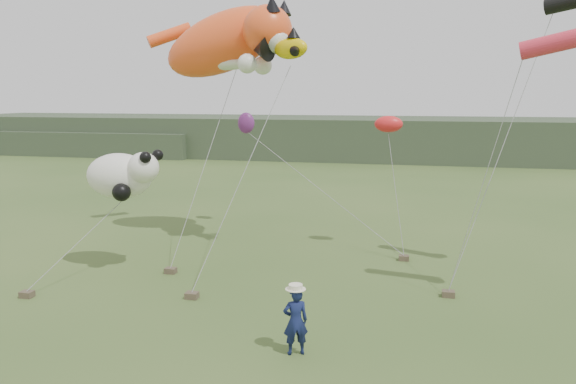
{
  "coord_description": "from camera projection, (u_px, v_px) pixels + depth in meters",
  "views": [
    {
      "loc": [
        4.25,
        -12.83,
        6.44
      ],
      "look_at": [
        0.75,
        3.0,
        3.59
      ],
      "focal_mm": 35.0,
      "sensor_mm": 36.0,
      "label": 1
    }
  ],
  "objects": [
    {
      "name": "fish_kite",
      "position": [
        280.0,
        48.0,
        21.19
      ],
      "size": [
        2.59,
        1.71,
        1.26
      ],
      "color": "#DEB907",
      "rests_on": "ground"
    },
    {
      "name": "ground",
      "position": [
        234.0,
        348.0,
        14.36
      ],
      "size": [
        120.0,
        120.0,
        0.0
      ],
      "primitive_type": "plane",
      "color": "#385123",
      "rests_on": "ground"
    },
    {
      "name": "festival_attendant",
      "position": [
        295.0,
        321.0,
        13.92
      ],
      "size": [
        0.74,
        0.63,
        1.73
      ],
      "primitive_type": "imported",
      "rotation": [
        0.0,
        0.0,
        3.54
      ],
      "color": "#121B46",
      "rests_on": "ground"
    },
    {
      "name": "panda_kite",
      "position": [
        123.0,
        175.0,
        20.19
      ],
      "size": [
        2.9,
        1.88,
        1.8
      ],
      "color": "white",
      "rests_on": "ground"
    },
    {
      "name": "sandbag_anchors",
      "position": [
        253.0,
        281.0,
        19.22
      ],
      "size": [
        13.59,
        7.03,
        0.2
      ],
      "color": "brown",
      "rests_on": "ground"
    },
    {
      "name": "cat_kite",
      "position": [
        233.0,
        41.0,
        23.16
      ],
      "size": [
        6.98,
        3.73,
        4.08
      ],
      "color": "#FF531F",
      "rests_on": "ground"
    },
    {
      "name": "headland",
      "position": [
        339.0,
        138.0,
        57.67
      ],
      "size": [
        90.0,
        13.0,
        4.0
      ],
      "color": "#2D3D28",
      "rests_on": "ground"
    },
    {
      "name": "misc_kites",
      "position": [
        315.0,
        123.0,
        24.34
      ],
      "size": [
        7.75,
        3.52,
        1.0
      ],
      "color": "red",
      "rests_on": "ground"
    }
  ]
}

